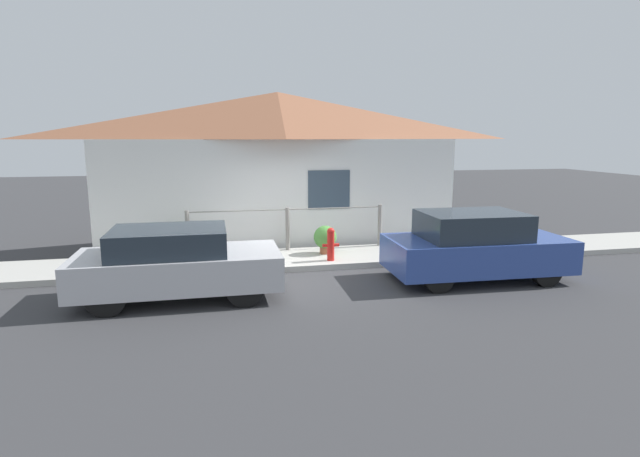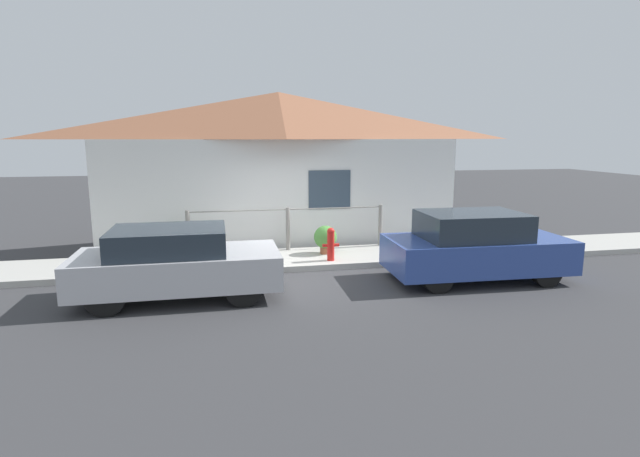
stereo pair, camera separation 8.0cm
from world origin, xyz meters
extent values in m
plane|color=#38383A|center=(0.00, 0.00, 0.00)|extent=(60.00, 60.00, 0.00)
cube|color=#B2AFA8|center=(0.00, 0.91, 0.07)|extent=(24.00, 1.82, 0.14)
cube|color=white|center=(0.00, 2.20, 1.42)|extent=(9.28, 0.12, 2.85)
cube|color=#384756|center=(1.16, 2.13, 1.57)|extent=(1.10, 0.04, 1.00)
pyramid|color=#A36647|center=(0.00, 3.24, 3.47)|extent=(9.68, 2.20, 1.23)
cylinder|color=gray|center=(-2.40, 1.67, 0.67)|extent=(0.10, 0.10, 1.06)
cylinder|color=gray|center=(0.00, 1.67, 0.67)|extent=(0.10, 0.10, 1.06)
cylinder|color=gray|center=(2.40, 1.67, 0.67)|extent=(0.10, 0.10, 1.06)
cylinder|color=gray|center=(0.00, 1.67, 1.15)|extent=(4.80, 0.03, 0.03)
cube|color=#B7B7BC|center=(-2.43, -1.27, 0.55)|extent=(3.64, 1.66, 0.61)
cube|color=#232D38|center=(-2.57, -1.28, 1.08)|extent=(2.01, 1.46, 0.45)
cylinder|color=black|center=(-1.30, -0.57, 0.33)|extent=(0.65, 0.20, 0.65)
cylinder|color=black|center=(-1.30, -1.97, 0.33)|extent=(0.65, 0.20, 0.65)
cylinder|color=black|center=(-3.56, -0.58, 0.33)|extent=(0.65, 0.20, 0.65)
cylinder|color=black|center=(-3.55, -1.98, 0.33)|extent=(0.65, 0.20, 0.65)
cube|color=#2D4793|center=(3.49, -1.27, 0.55)|extent=(3.70, 1.77, 0.66)
cube|color=#232D38|center=(3.35, -1.27, 1.14)|extent=(2.05, 1.52, 0.53)
cylinder|color=black|center=(4.65, -0.60, 0.29)|extent=(0.59, 0.22, 0.58)
cylinder|color=black|center=(4.60, -2.02, 0.29)|extent=(0.59, 0.22, 0.58)
cylinder|color=black|center=(2.38, -0.53, 0.29)|extent=(0.59, 0.22, 0.58)
cylinder|color=black|center=(2.34, -1.95, 0.29)|extent=(0.59, 0.22, 0.58)
cylinder|color=red|center=(0.80, 0.38, 0.46)|extent=(0.16, 0.16, 0.64)
sphere|color=red|center=(0.80, 0.38, 0.81)|extent=(0.17, 0.17, 0.17)
cylinder|color=red|center=(0.68, 0.38, 0.49)|extent=(0.15, 0.07, 0.07)
cylinder|color=red|center=(0.91, 0.38, 0.49)|extent=(0.15, 0.07, 0.07)
cylinder|color=#9E5638|center=(0.82, 1.07, 0.24)|extent=(0.26, 0.26, 0.20)
sphere|color=#4C8E3D|center=(0.82, 1.07, 0.54)|extent=(0.55, 0.55, 0.55)
cylinder|color=slate|center=(-2.78, 1.48, 0.22)|extent=(0.21, 0.21, 0.17)
sphere|color=#4C8E3D|center=(-2.78, 1.48, 0.44)|extent=(0.34, 0.34, 0.34)
camera|label=1|loc=(-1.76, -10.37, 2.92)|focal=28.00mm
camera|label=2|loc=(-1.68, -10.39, 2.92)|focal=28.00mm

